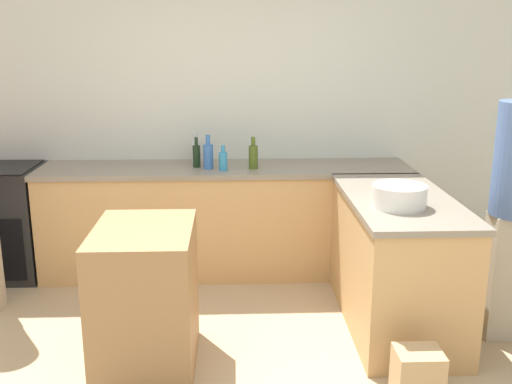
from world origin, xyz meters
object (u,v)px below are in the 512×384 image
at_px(vinegar_bottle_clear, 196,150).
at_px(water_bottle_blue, 208,155).
at_px(dish_soap_bottle, 223,160).
at_px(island_table, 146,298).
at_px(olive_oil_bottle, 253,156).
at_px(paper_bag, 417,378).
at_px(mixing_bowl, 399,196).
at_px(wine_bottle_dark, 197,155).

xyz_separation_m(vinegar_bottle_clear, water_bottle_blue, (0.11, -0.24, 0.00)).
distance_m(dish_soap_bottle, vinegar_bottle_clear, 0.39).
distance_m(island_table, vinegar_bottle_clear, 1.77).
height_order(olive_oil_bottle, paper_bag, olive_oil_bottle).
xyz_separation_m(dish_soap_bottle, olive_oil_bottle, (0.24, 0.06, 0.02)).
bearing_deg(mixing_bowl, olive_oil_bottle, 127.14).
height_order(water_bottle_blue, paper_bag, water_bottle_blue).
distance_m(mixing_bowl, wine_bottle_dark, 1.81).
height_order(dish_soap_bottle, wine_bottle_dark, wine_bottle_dark).
distance_m(dish_soap_bottle, olive_oil_bottle, 0.25).
bearing_deg(dish_soap_bottle, island_table, -108.38).
height_order(dish_soap_bottle, paper_bag, dish_soap_bottle).
distance_m(mixing_bowl, olive_oil_bottle, 1.45).
xyz_separation_m(dish_soap_bottle, wine_bottle_dark, (-0.22, 0.13, 0.02)).
relative_size(island_table, dish_soap_bottle, 4.32).
height_order(vinegar_bottle_clear, water_bottle_blue, water_bottle_blue).
bearing_deg(olive_oil_bottle, mixing_bowl, -52.86).
distance_m(island_table, olive_oil_bottle, 1.67).
xyz_separation_m(island_table, olive_oil_bottle, (0.69, 1.41, 0.58)).
height_order(mixing_bowl, vinegar_bottle_clear, vinegar_bottle_clear).
xyz_separation_m(olive_oil_bottle, water_bottle_blue, (-0.36, 0.01, 0.01)).
height_order(dish_soap_bottle, olive_oil_bottle, olive_oil_bottle).
distance_m(olive_oil_bottle, water_bottle_blue, 0.36).
relative_size(mixing_bowl, vinegar_bottle_clear, 1.29).
distance_m(dish_soap_bottle, paper_bag, 2.27).
bearing_deg(wine_bottle_dark, dish_soap_bottle, -31.32).
relative_size(island_table, wine_bottle_dark, 3.56).
xyz_separation_m(island_table, wine_bottle_dark, (0.23, 1.48, 0.57)).
distance_m(wine_bottle_dark, paper_bag, 2.49).
relative_size(dish_soap_bottle, olive_oil_bottle, 0.79).
distance_m(olive_oil_bottle, vinegar_bottle_clear, 0.54).
bearing_deg(wine_bottle_dark, vinegar_bottle_clear, 95.32).
bearing_deg(mixing_bowl, paper_bag, -93.99).
height_order(olive_oil_bottle, wine_bottle_dark, olive_oil_bottle).
bearing_deg(vinegar_bottle_clear, wine_bottle_dark, -84.68).
relative_size(olive_oil_bottle, paper_bag, 0.80).
height_order(olive_oil_bottle, vinegar_bottle_clear, vinegar_bottle_clear).
bearing_deg(dish_soap_bottle, vinegar_bottle_clear, 126.82).
xyz_separation_m(dish_soap_bottle, vinegar_bottle_clear, (-0.23, 0.31, 0.02)).
height_order(island_table, paper_bag, island_table).
height_order(water_bottle_blue, wine_bottle_dark, water_bottle_blue).
xyz_separation_m(dish_soap_bottle, water_bottle_blue, (-0.12, 0.07, 0.03)).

